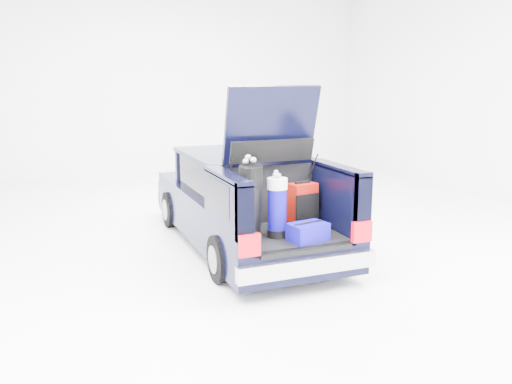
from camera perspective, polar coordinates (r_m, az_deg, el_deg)
name	(u,v)px	position (r m, az deg, el deg)	size (l,w,h in m)	color
ground	(244,245)	(8.52, -1.25, -5.57)	(14.00, 14.00, 0.00)	white
car	(242,201)	(8.44, -1.52, -1.01)	(1.87, 4.65, 2.47)	black
red_suitcase	(303,205)	(7.34, 4.92, -1.32)	(0.41, 0.31, 0.61)	#7A0A04
black_golf_bag	(250,202)	(6.66, -0.66, -1.04)	(0.32, 0.41, 1.05)	black
blue_golf_bag	(277,207)	(6.77, 2.23, -1.59)	(0.31, 0.31, 0.85)	black
blue_duffel	(308,232)	(6.70, 5.50, -4.21)	(0.52, 0.39, 0.25)	#0D0582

